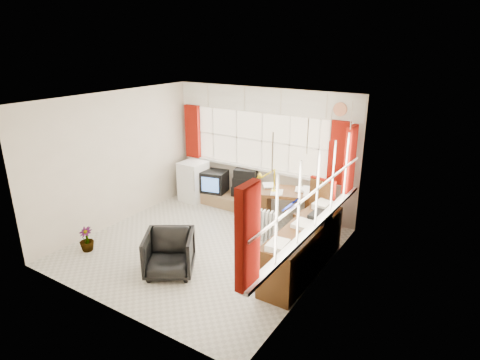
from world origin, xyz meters
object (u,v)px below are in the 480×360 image
object	(u,v)px
radiator	(264,232)
mini_fridge	(193,181)
desk_lamp	(274,176)
office_chair	(169,254)
crt_tv	(214,181)
credenza	(303,248)
task_chair	(317,211)
tv_bench	(232,201)
desk	(287,207)

from	to	relation	value
radiator	mini_fridge	xyz separation A→B (m)	(-2.32, 1.01, 0.17)
desk_lamp	office_chair	world-z (taller)	desk_lamp
radiator	crt_tv	xyz separation A→B (m)	(-1.86, 1.16, 0.21)
credenza	mini_fridge	xyz separation A→B (m)	(-3.20, 1.38, 0.05)
desk_lamp	radiator	distance (m)	1.06
desk_lamp	mini_fridge	xyz separation A→B (m)	(-2.13, 0.30, -0.60)
task_chair	crt_tv	bearing A→B (deg)	167.03
office_chair	tv_bench	world-z (taller)	office_chair
tv_bench	crt_tv	distance (m)	0.58
desk	radiator	xyz separation A→B (m)	(-0.00, -0.89, -0.14)
task_chair	credenza	distance (m)	0.97
crt_tv	radiator	bearing A→B (deg)	-31.89
crt_tv	tv_bench	bearing A→B (deg)	0.12
desk	mini_fridge	bearing A→B (deg)	176.94
radiator	tv_bench	size ratio (longest dim) A/B	0.47
radiator	crt_tv	bearing A→B (deg)	148.11
office_chair	radiator	distance (m)	1.69
desk_lamp	radiator	bearing A→B (deg)	-74.95
tv_bench	crt_tv	size ratio (longest dim) A/B	2.38
desk_lamp	credenza	distance (m)	1.65
tv_bench	radiator	bearing A→B (deg)	-39.59
desk_lamp	credenza	bearing A→B (deg)	-45.12
office_chair	mini_fridge	size ratio (longest dim) A/B	0.83
desk_lamp	mini_fridge	distance (m)	2.23
desk_lamp	crt_tv	distance (m)	1.81
radiator	mini_fridge	distance (m)	2.54
radiator	office_chair	bearing A→B (deg)	-117.44
office_chair	desk_lamp	bearing A→B (deg)	42.53
desk_lamp	office_chair	size ratio (longest dim) A/B	0.61
crt_tv	mini_fridge	xyz separation A→B (m)	(-0.46, -0.14, -0.04)
office_chair	mini_fridge	xyz separation A→B (m)	(-1.54, 2.51, 0.11)
mini_fridge	task_chair	bearing A→B (deg)	-8.43
radiator	credenza	size ratio (longest dim) A/B	0.33
office_chair	tv_bench	size ratio (longest dim) A/B	0.52
office_chair	mini_fridge	distance (m)	2.95
desk_lamp	crt_tv	bearing A→B (deg)	165.14
task_chair	crt_tv	size ratio (longest dim) A/B	1.98
tv_bench	credenza	bearing A→B (deg)	-33.70
task_chair	mini_fridge	distance (m)	3.08
task_chair	mini_fridge	xyz separation A→B (m)	(-3.04, 0.45, -0.18)
office_chair	credenza	bearing A→B (deg)	1.79
task_chair	tv_bench	size ratio (longest dim) A/B	0.83
desk_lamp	crt_tv	world-z (taller)	desk_lamp
radiator	mini_fridge	world-z (taller)	mini_fridge
desk_lamp	tv_bench	distance (m)	1.57
desk_lamp	task_chair	bearing A→B (deg)	-9.44
radiator	tv_bench	distance (m)	1.82
credenza	crt_tv	world-z (taller)	credenza
desk_lamp	office_chair	distance (m)	2.40
desk	desk_lamp	bearing A→B (deg)	-137.80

